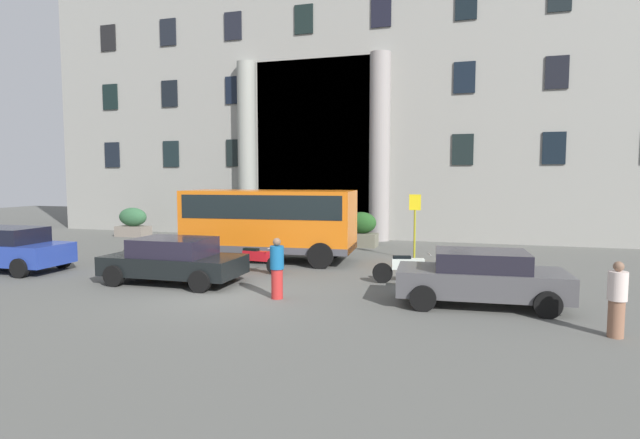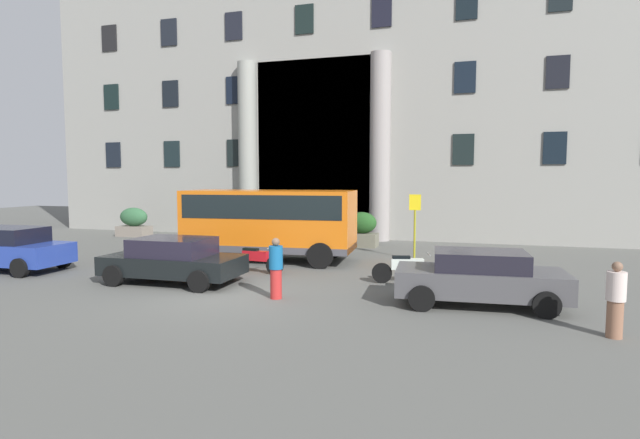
# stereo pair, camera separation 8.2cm
# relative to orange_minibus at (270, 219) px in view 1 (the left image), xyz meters

# --- Properties ---
(ground_plane) EXTENTS (80.00, 64.00, 0.12)m
(ground_plane) POSITION_rel_orange_minibus_xyz_m (0.85, -5.50, -1.66)
(ground_plane) COLOR #575853
(office_building_facade) EXTENTS (34.73, 9.75, 20.31)m
(office_building_facade) POSITION_rel_orange_minibus_xyz_m (0.85, 11.97, 8.54)
(office_building_facade) COLOR gray
(office_building_facade) RESTS_ON ground_plane
(orange_minibus) EXTENTS (6.48, 3.04, 2.66)m
(orange_minibus) POSITION_rel_orange_minibus_xyz_m (0.00, 0.00, 0.00)
(orange_minibus) COLOR orange
(orange_minibus) RESTS_ON ground_plane
(bus_stop_sign) EXTENTS (0.44, 0.08, 2.50)m
(bus_stop_sign) POSITION_rel_orange_minibus_xyz_m (5.20, 1.86, -0.04)
(bus_stop_sign) COLOR #9A9A1F
(bus_stop_sign) RESTS_ON ground_plane
(hedge_planter_east) EXTENTS (1.41, 0.96, 1.58)m
(hedge_planter_east) POSITION_rel_orange_minibus_xyz_m (2.50, 4.80, -0.83)
(hedge_planter_east) COLOR #6A6857
(hedge_planter_east) RESTS_ON ground_plane
(hedge_planter_entrance_left) EXTENTS (2.13, 0.98, 1.54)m
(hedge_planter_entrance_left) POSITION_rel_orange_minibus_xyz_m (-4.98, 5.17, -0.85)
(hedge_planter_entrance_left) COLOR gray
(hedge_planter_entrance_left) RESTS_ON ground_plane
(hedge_planter_far_west) EXTENTS (1.67, 0.97, 1.53)m
(hedge_planter_far_west) POSITION_rel_orange_minibus_xyz_m (-10.06, 5.24, -0.86)
(hedge_planter_far_west) COLOR gray
(hedge_planter_far_west) RESTS_ON ground_plane
(parked_coupe_end) EXTENTS (4.11, 2.05, 1.47)m
(parked_coupe_end) POSITION_rel_orange_minibus_xyz_m (-7.69, -4.43, -0.85)
(parked_coupe_end) COLOR #243B98
(parked_coupe_end) RESTS_ON ground_plane
(parked_compact_extra) EXTENTS (4.13, 2.14, 1.35)m
(parked_compact_extra) POSITION_rel_orange_minibus_xyz_m (7.50, -4.65, -0.89)
(parked_compact_extra) COLOR #474649
(parked_compact_extra) RESTS_ON ground_plane
(parked_sedan_far) EXTENTS (4.11, 2.10, 1.35)m
(parked_sedan_far) POSITION_rel_orange_minibus_xyz_m (-1.24, -4.51, -0.90)
(parked_sedan_far) COLOR black
(parked_sedan_far) RESTS_ON ground_plane
(motorcycle_far_end) EXTENTS (2.06, 0.73, 0.89)m
(motorcycle_far_end) POSITION_rel_orange_minibus_xyz_m (5.43, -2.56, -1.14)
(motorcycle_far_end) COLOR black
(motorcycle_far_end) RESTS_ON ground_plane
(scooter_by_planter) EXTENTS (2.00, 0.55, 0.89)m
(scooter_by_planter) POSITION_rel_orange_minibus_xyz_m (0.45, -2.41, -1.14)
(scooter_by_planter) COLOR black
(scooter_by_planter) RESTS_ON ground_plane
(motorcycle_near_kerb) EXTENTS (2.05, 0.55, 0.89)m
(motorcycle_near_kerb) POSITION_rel_orange_minibus_xyz_m (-3.89, -2.29, -1.14)
(motorcycle_near_kerb) COLOR black
(motorcycle_near_kerb) RESTS_ON ground_plane
(pedestrian_woman_with_bag) EXTENTS (0.36, 0.36, 1.59)m
(pedestrian_woman_with_bag) POSITION_rel_orange_minibus_xyz_m (2.44, -5.45, -0.80)
(pedestrian_woman_with_bag) COLOR red
(pedestrian_woman_with_bag) RESTS_ON ground_plane
(pedestrian_man_crossing) EXTENTS (0.36, 0.36, 1.52)m
(pedestrian_man_crossing) POSITION_rel_orange_minibus_xyz_m (10.02, -6.48, -0.84)
(pedestrian_man_crossing) COLOR #885D46
(pedestrian_man_crossing) RESTS_ON ground_plane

